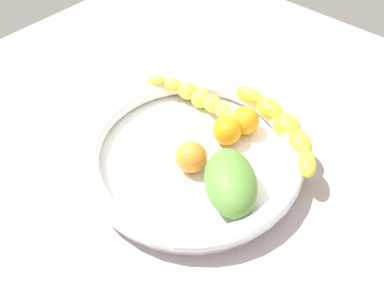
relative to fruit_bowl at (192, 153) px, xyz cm
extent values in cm
cube|color=#9E9497|center=(0.00, 0.00, -4.06)|extent=(120.00, 120.00, 3.00)
cylinder|color=white|center=(0.00, 0.00, -1.64)|extent=(34.88, 34.88, 1.84)
torus|color=white|center=(0.00, 0.00, 0.85)|extent=(37.08, 37.08, 3.14)
ellipsoid|color=gold|center=(1.38, 8.70, 2.61)|extent=(4.53, 3.98, 2.41)
ellipsoid|color=gold|center=(-1.35, 9.90, 2.12)|extent=(4.54, 3.91, 2.85)
ellipsoid|color=gold|center=(-4.26, 10.56, 1.63)|extent=(4.23, 3.74, 3.28)
ellipsoid|color=gold|center=(-7.25, 10.65, 1.14)|extent=(4.07, 3.95, 3.72)
ellipsoid|color=gold|center=(-10.20, 10.18, 1.63)|extent=(4.54, 4.14, 3.28)
ellipsoid|color=gold|center=(-13.00, 9.16, 2.12)|extent=(4.69, 4.22, 2.85)
ellipsoid|color=gold|center=(-15.57, 7.63, 2.61)|extent=(4.53, 4.22, 2.41)
ellipsoid|color=yellow|center=(16.29, 8.70, 2.49)|extent=(5.60, 6.24, 2.84)
ellipsoid|color=yellow|center=(13.07, 12.11, 1.98)|extent=(6.65, 6.35, 3.60)
ellipsoid|color=yellow|center=(9.07, 14.56, 1.46)|extent=(6.93, 6.28, 4.37)
ellipsoid|color=yellow|center=(4.58, 15.88, 1.98)|extent=(6.13, 4.43, 3.60)
ellipsoid|color=yellow|center=(-0.11, 15.99, 2.49)|extent=(5.92, 3.44, 2.84)
sphere|color=orange|center=(2.96, 10.65, 1.79)|extent=(5.02, 5.02, 5.02)
sphere|color=orange|center=(2.12, 6.64, 1.81)|extent=(5.07, 5.07, 5.07)
sphere|color=orange|center=(1.55, -1.98, 1.88)|extent=(5.21, 5.21, 5.21)
ellipsoid|color=#558836|center=(9.62, -2.14, 2.51)|extent=(14.46, 14.28, 6.46)
camera|label=1|loc=(29.57, -33.41, 50.35)|focal=37.41mm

